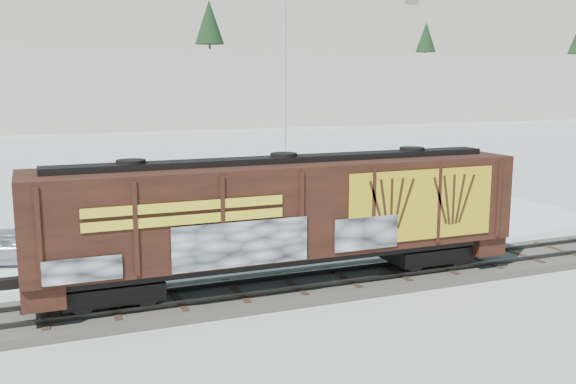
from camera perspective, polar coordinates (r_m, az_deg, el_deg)
name	(u,v)px	position (r m, az deg, el deg)	size (l,w,h in m)	color
ground	(292,292)	(22.46, 0.32, -8.84)	(500.00, 500.00, 0.00)	white
rail_track	(292,287)	(22.42, 0.32, -8.48)	(50.00, 3.40, 0.43)	#59544C
parking_strip	(228,242)	(29.25, -5.33, -4.44)	(40.00, 8.00, 0.03)	white
hillside	(59,50)	(159.83, -19.68, 11.77)	(360.00, 110.00, 93.00)	white
hopper_railcar	(284,212)	(21.62, -0.37, -1.82)	(16.65, 3.06, 4.30)	black
flagpole	(287,120)	(35.51, -0.10, 6.39)	(2.30, 0.90, 13.37)	silver
car_silver	(16,246)	(27.66, -23.03, -4.42)	(1.73, 4.30, 1.47)	silver
car_white	(297,226)	(28.33, 0.83, -3.08)	(1.78, 5.09, 1.68)	silver
car_dark	(280,230)	(28.03, -0.69, -3.43)	(2.08, 5.11, 1.48)	black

